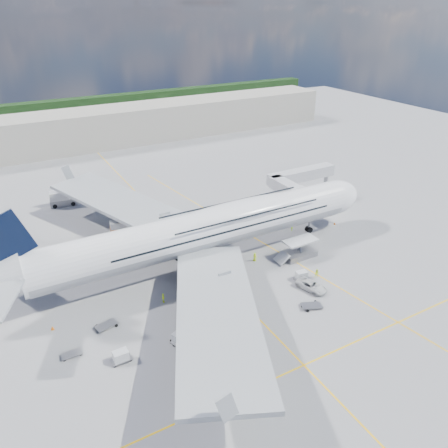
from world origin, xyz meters
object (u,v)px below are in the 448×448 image
cargo_loader (299,251)px  cone_nose (335,223)px  jet_bridge (297,182)px  cone_tail (52,328)px  cone_wing_right_outer (189,354)px  dolly_nose_far (312,306)px  dolly_nose_near (301,275)px  cone_wing_right_inner (190,355)px  crew_tug (247,297)px  dolly_row_b (107,325)px  catering_truck_inner (124,228)px  cone_wing_left_outer (104,213)px  baggage_tug (244,322)px  catering_truck_outer (63,199)px  dolly_row_c (179,337)px  cone_wing_left_inner (168,239)px  crew_van (255,257)px  dolly_back (71,354)px  dolly_row_a (121,356)px  crew_loader (317,273)px  crew_nose (292,227)px  service_van (311,286)px  airliner (204,230)px

cargo_loader → cone_nose: size_ratio=15.98×
jet_bridge → cone_tail: bearing=-163.8°
cone_wing_right_outer → dolly_nose_far: bearing=0.5°
dolly_nose_near → cone_wing_right_inner: (-25.14, -7.45, -0.64)m
dolly_nose_near → crew_tug: (-11.74, -0.86, 0.07)m
dolly_row_b → cone_wing_right_inner: (8.43, -11.65, -0.11)m
catering_truck_inner → cone_wing_left_outer: bearing=106.0°
catering_truck_inner → baggage_tug: bearing=-67.7°
catering_truck_outer → cone_wing_right_outer: 60.73m
dolly_row_c → dolly_nose_near: (25.24, 4.05, -0.01)m
cone_wing_left_inner → catering_truck_inner: bearing=139.1°
dolly_row_c → baggage_tug: size_ratio=1.11×
crew_van → cargo_loader: bearing=-135.3°
dolly_back → cone_wing_left_outer: cone_wing_left_outer is taller
jet_bridge → dolly_nose_far: (-20.85, -31.58, -6.48)m
cargo_loader → dolly_row_a: bearing=-165.0°
crew_tug → crew_van: bearing=76.8°
dolly_row_c → dolly_nose_near: 25.56m
catering_truck_inner → crew_van: catering_truck_inner is taller
cargo_loader → catering_truck_outer: size_ratio=1.30×
cargo_loader → catering_truck_inner: size_ratio=1.34×
dolly_nose_near → crew_loader: dolly_nose_near is taller
crew_nose → baggage_tug: bearing=175.1°
catering_truck_inner → dolly_row_a: bearing=-96.7°
cone_wing_right_outer → crew_tug: bearing=25.7°
jet_bridge → cargo_loader: size_ratio=2.20×
dolly_row_a → crew_van: size_ratio=1.62×
cone_wing_left_inner → cone_wing_right_inner: 33.80m
service_van → cone_wing_left_inner: 31.58m
airliner → crew_tug: airliner is taller
airliner → cargo_loader: bearing=-23.2°
jet_bridge → crew_loader: size_ratio=11.37×
crew_loader → cone_wing_right_outer: bearing=-134.4°
dolly_back → catering_truck_inner: 35.06m
airliner → cone_wing_left_outer: size_ratio=149.58×
crew_tug → cone_wing_right_outer: (-13.44, -6.47, -0.71)m
dolly_row_a → crew_tug: crew_tug is taller
crew_tug → crew_nose: bearing=62.5°
baggage_tug → crew_loader: 18.79m
catering_truck_outer → crew_loader: size_ratio=3.96×
cone_wing_right_inner → dolly_row_a: bearing=157.1°
airliner → dolly_row_c: airliner is taller
airliner → jet_bridge: 31.50m
cargo_loader → dolly_row_a: 39.49m
airliner → dolly_back: (-27.31, -12.91, -6.56)m
catering_truck_inner → crew_nose: (32.12, -15.32, -0.81)m
catering_truck_outer → dolly_nose_far: bearing=-57.9°
catering_truck_outer → crew_van: 51.30m
cargo_loader → dolly_row_a: size_ratio=3.05×
crew_van → dolly_nose_near: bearing=176.2°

